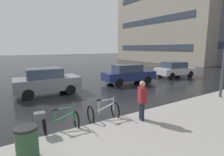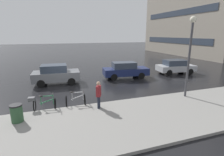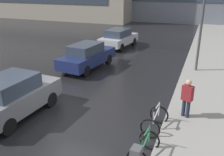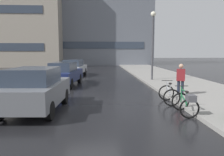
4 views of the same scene
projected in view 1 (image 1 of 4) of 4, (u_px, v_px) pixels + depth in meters
name	position (u px, v px, depth m)	size (l,w,h in m)	color
ground_plane	(72.00, 101.00, 9.73)	(140.00, 140.00, 0.00)	black
bicycle_nearest	(56.00, 120.00, 5.92)	(0.78, 1.44, 0.98)	black
bicycle_second	(103.00, 112.00, 6.94)	(0.83, 1.20, 0.96)	black
car_grey	(47.00, 81.00, 10.93)	(2.08, 3.96, 1.66)	slate
car_navy	(129.00, 74.00, 14.30)	(2.17, 4.48, 1.57)	navy
car_silver	(175.00, 69.00, 17.46)	(2.30, 4.13, 1.51)	#B2B5BA
pedestrian	(142.00, 100.00, 6.68)	(0.46, 0.38, 1.67)	#1E2333
trash_bin	(27.00, 146.00, 4.35)	(0.56, 0.56, 0.99)	#2D5133
building_facade_side	(167.00, 23.00, 36.93)	(22.83, 9.76, 16.20)	#9E9384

